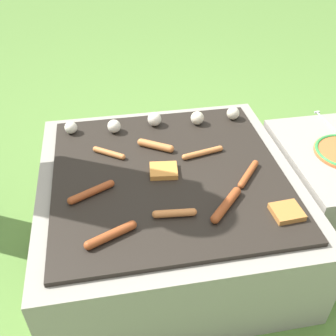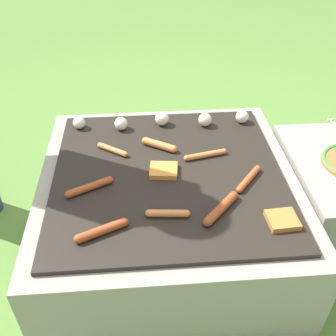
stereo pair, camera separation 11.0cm
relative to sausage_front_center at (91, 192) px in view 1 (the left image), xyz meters
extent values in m
plane|color=#567F38|center=(0.28, 0.08, -0.39)|extent=(14.00, 14.00, 0.00)
cube|color=gray|center=(0.28, 0.08, -0.21)|extent=(0.96, 0.96, 0.36)
cube|color=black|center=(0.28, 0.08, -0.02)|extent=(0.84, 0.84, 0.02)
cube|color=gray|center=(0.99, 0.08, -0.20)|extent=(0.44, 0.57, 0.37)
cylinder|color=#C6753D|center=(0.44, 0.16, 0.00)|extent=(0.16, 0.05, 0.02)
sphere|color=#C6753D|center=(0.36, 0.14, 0.00)|extent=(0.02, 0.02, 0.02)
sphere|color=#C6753D|center=(0.51, 0.18, 0.00)|extent=(0.02, 0.02, 0.02)
cylinder|color=#93421E|center=(0.05, -0.21, 0.00)|extent=(0.15, 0.09, 0.03)
sphere|color=#93421E|center=(0.12, -0.18, 0.00)|extent=(0.03, 0.03, 0.03)
sphere|color=#93421E|center=(-0.01, -0.24, 0.00)|extent=(0.03, 0.03, 0.03)
cylinder|color=#93421E|center=(0.00, 0.00, 0.00)|extent=(0.15, 0.09, 0.03)
sphere|color=#93421E|center=(-0.07, -0.03, 0.00)|extent=(0.03, 0.03, 0.03)
sphere|color=#93421E|center=(0.07, 0.03, 0.00)|extent=(0.03, 0.03, 0.03)
cylinder|color=#C6753D|center=(0.26, -0.15, 0.00)|extent=(0.12, 0.04, 0.03)
sphere|color=#C6753D|center=(0.32, -0.16, 0.00)|extent=(0.03, 0.03, 0.03)
sphere|color=#C6753D|center=(0.20, -0.15, 0.00)|extent=(0.03, 0.03, 0.03)
cylinder|color=#C6753D|center=(0.07, 0.22, 0.00)|extent=(0.11, 0.09, 0.02)
sphere|color=#C6753D|center=(0.12, 0.19, 0.00)|extent=(0.02, 0.02, 0.02)
sphere|color=#C6753D|center=(0.02, 0.26, 0.00)|extent=(0.02, 0.02, 0.02)
cylinder|color=#A34C23|center=(0.57, 0.00, 0.00)|extent=(0.11, 0.13, 0.02)
sphere|color=#A34C23|center=(0.61, 0.06, 0.00)|extent=(0.02, 0.02, 0.02)
sphere|color=#A34C23|center=(0.52, -0.05, 0.00)|extent=(0.02, 0.02, 0.02)
cylinder|color=#C6753D|center=(0.26, 0.24, 0.00)|extent=(0.12, 0.09, 0.03)
sphere|color=#C6753D|center=(0.31, 0.20, 0.00)|extent=(0.03, 0.03, 0.03)
sphere|color=#C6753D|center=(0.21, 0.27, 0.00)|extent=(0.03, 0.03, 0.03)
cylinder|color=#93421E|center=(0.44, -0.14, 0.00)|extent=(0.13, 0.14, 0.03)
sphere|color=#93421E|center=(0.39, -0.20, 0.00)|extent=(0.03, 0.03, 0.03)
sphere|color=#93421E|center=(0.49, -0.09, 0.00)|extent=(0.03, 0.03, 0.03)
cube|color=#D18438|center=(0.27, 0.07, 0.00)|extent=(0.11, 0.10, 0.02)
cube|color=#B27033|center=(0.63, -0.21, 0.00)|extent=(0.10, 0.09, 0.02)
sphere|color=silver|center=(-0.07, 0.41, 0.01)|extent=(0.05, 0.05, 0.05)
sphere|color=silver|center=(0.11, 0.39, 0.01)|extent=(0.06, 0.06, 0.06)
sphere|color=silver|center=(0.28, 0.41, 0.02)|extent=(0.06, 0.06, 0.06)
sphere|color=beige|center=(0.47, 0.39, 0.02)|extent=(0.06, 0.06, 0.06)
sphere|color=beige|center=(0.63, 0.41, 0.01)|extent=(0.06, 0.06, 0.06)
cylinder|color=silver|center=(1.03, 0.28, -0.01)|extent=(0.01, 0.21, 0.01)
cube|color=silver|center=(1.03, 0.39, -0.01)|extent=(0.02, 0.01, 0.01)
camera|label=1|loc=(0.08, -1.04, 0.90)|focal=42.00mm
camera|label=2|loc=(0.19, -1.06, 0.90)|focal=42.00mm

